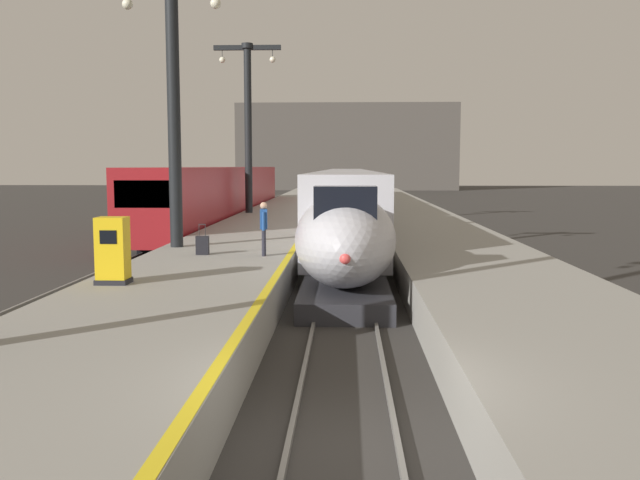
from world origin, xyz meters
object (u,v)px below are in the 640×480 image
Objects in this scene: station_column_far at (248,113)px; rolling_suitcase at (202,245)px; regional_train_adjacent at (224,192)px; station_column_mid at (173,86)px; highspeed_train_main at (346,196)px; ticket_machine_yellow at (113,253)px; passenger_near_edge at (264,224)px.

rolling_suitcase is at bearing -86.09° from station_column_far.
station_column_mid is (2.20, -21.52, 4.45)m from regional_train_adjacent.
rolling_suitcase is (-4.55, -21.83, -0.61)m from highspeed_train_main.
highspeed_train_main is 34.90× the size of ticket_machine_yellow.
station_column_far is at bearing 93.91° from rolling_suitcase.
regional_train_adjacent is 21.66× the size of passenger_near_edge.
regional_train_adjacent is 23.89m from rolling_suitcase.
highspeed_train_main is 22.31m from rolling_suitcase.
rolling_suitcase is (1.35, -19.76, -5.68)m from station_column_far.
station_column_far is at bearing 99.50° from passenger_near_edge.
station_column_mid reaches higher than rolling_suitcase.
highspeed_train_main reaches higher than ticket_machine_yellow.
station_column_far is at bearing 90.80° from ticket_machine_yellow.
highspeed_train_main is 22.17m from passenger_near_edge.
ticket_machine_yellow is (0.35, -25.17, -5.24)m from station_column_far.
rolling_suitcase is at bearing 174.48° from passenger_near_edge.
station_column_mid is at bearing 122.87° from rolling_suitcase.
passenger_near_edge is 1.06× the size of ticket_machine_yellow.
passenger_near_edge is at bearing -80.50° from station_column_far.
ticket_machine_yellow is at bearing -84.98° from regional_train_adjacent.
station_column_far reaches higher than highspeed_train_main.
passenger_near_edge is 2.11m from rolling_suitcase.
highspeed_train_main is at bearing 73.36° from station_column_mid.
regional_train_adjacent reaches higher than rolling_suitcase.
ticket_machine_yellow is at bearing -100.48° from rolling_suitcase.
station_column_far is at bearing -60.25° from regional_train_adjacent.
station_column_far is at bearing 90.00° from station_column_mid.
regional_train_adjacent is (-8.10, 1.78, 0.17)m from highspeed_train_main.
highspeed_train_main is 8.30m from regional_train_adjacent.
regional_train_adjacent is at bearing 95.84° from station_column_mid.
rolling_suitcase is 5.52m from ticket_machine_yellow.
station_column_far is 20.84m from passenger_near_edge.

